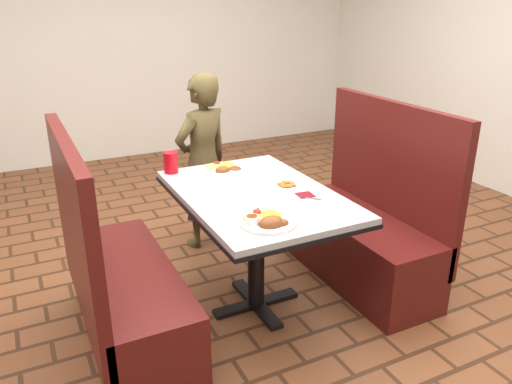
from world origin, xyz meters
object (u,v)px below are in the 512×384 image
at_px(diner_person, 203,162).
at_px(near_dinner_plate, 267,218).
at_px(dining_table, 256,208).
at_px(plantain_plate, 287,185).
at_px(far_dinner_plate, 224,167).
at_px(red_tumbler, 171,162).
at_px(booth_bench_left, 120,291).
at_px(booth_bench_right, 364,232).

relative_size(diner_person, near_dinner_plate, 4.54).
bearing_deg(dining_table, diner_person, 87.59).
bearing_deg(plantain_plate, diner_person, 99.07).
height_order(near_dinner_plate, far_dinner_plate, near_dinner_plate).
xyz_separation_m(plantain_plate, red_tumbler, (-0.52, 0.55, 0.06)).
height_order(dining_table, booth_bench_left, booth_bench_left).
relative_size(dining_table, booth_bench_right, 1.01).
bearing_deg(plantain_plate, far_dinner_plate, 115.69).
bearing_deg(red_tumbler, booth_bench_left, -131.37).
bearing_deg(diner_person, far_dinner_plate, 64.01).
relative_size(booth_bench_left, near_dinner_plate, 4.21).
bearing_deg(booth_bench_right, diner_person, 128.41).
height_order(booth_bench_right, near_dinner_plate, booth_bench_right).
relative_size(booth_bench_left, diner_person, 0.93).
distance_m(near_dinner_plate, plantain_plate, 0.52).
distance_m(booth_bench_right, near_dinner_plate, 1.12).
relative_size(near_dinner_plate, plantain_plate, 1.78).
height_order(diner_person, plantain_plate, diner_person).
height_order(diner_person, near_dinner_plate, diner_person).
height_order(booth_bench_right, diner_person, diner_person).
xyz_separation_m(diner_person, red_tumbler, (-0.36, -0.42, 0.17)).
bearing_deg(far_dinner_plate, diner_person, 84.11).
distance_m(booth_bench_left, red_tumbler, 0.87).
bearing_deg(red_tumbler, far_dinner_plate, -20.15).
relative_size(booth_bench_right, far_dinner_plate, 4.28).
xyz_separation_m(dining_table, red_tumbler, (-0.32, 0.54, 0.16)).
relative_size(plantain_plate, red_tumbler, 1.22).
relative_size(diner_person, red_tumbler, 9.86).
xyz_separation_m(booth_bench_right, plantain_plate, (-0.60, -0.01, 0.43)).
bearing_deg(booth_bench_left, red_tumbler, 48.63).
distance_m(near_dinner_plate, red_tumbler, 0.96).
bearing_deg(near_dinner_plate, red_tumbler, 100.89).
xyz_separation_m(booth_bench_left, near_dinner_plate, (0.66, -0.40, 0.45)).
relative_size(booth_bench_right, plantain_plate, 7.48).
distance_m(dining_table, booth_bench_left, 0.86).
bearing_deg(booth_bench_right, red_tumbler, 154.29).
distance_m(diner_person, red_tumbler, 0.58).
xyz_separation_m(booth_bench_left, red_tumbler, (0.48, 0.54, 0.49)).
height_order(booth_bench_left, far_dinner_plate, booth_bench_left).
xyz_separation_m(dining_table, diner_person, (0.04, 0.96, -0.01)).
distance_m(dining_table, diner_person, 0.96).
relative_size(far_dinner_plate, plantain_plate, 1.75).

